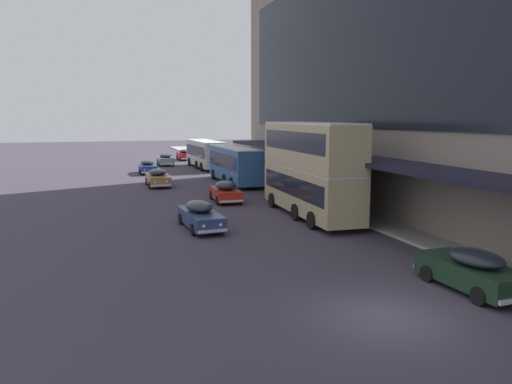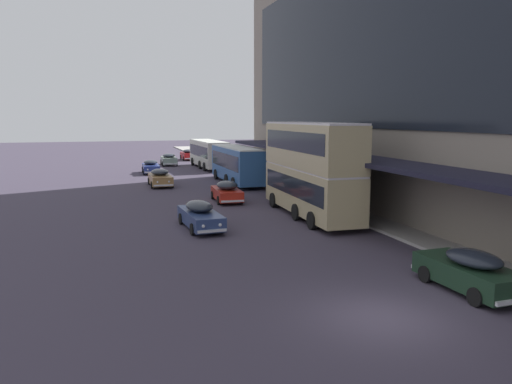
{
  "view_description": "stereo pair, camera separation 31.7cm",
  "coord_description": "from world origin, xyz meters",
  "px_view_note": "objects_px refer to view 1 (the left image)",
  "views": [
    {
      "loc": [
        -8.44,
        -12.83,
        6.18
      ],
      "look_at": [
        0.05,
        13.54,
        2.0
      ],
      "focal_mm": 35.0,
      "sensor_mm": 36.0,
      "label": 1
    },
    {
      "loc": [
        -8.13,
        -12.93,
        6.18
      ],
      "look_at": [
        0.05,
        13.54,
        2.0
      ],
      "focal_mm": 35.0,
      "sensor_mm": 36.0,
      "label": 2
    }
  ],
  "objects_px": {
    "sedan_trailing_near": "(165,159)",
    "sedan_oncoming_rear": "(184,155)",
    "transit_bus_kerbside_front": "(310,166)",
    "sedan_lead_mid": "(158,178)",
    "sedan_trailing_mid": "(225,191)",
    "sedan_second_near": "(148,167)",
    "sedan_oncoming_front": "(472,270)",
    "sedan_far_back": "(200,215)",
    "transit_bus_kerbside_far": "(235,163)",
    "transit_bus_kerbside_rear": "(206,152)"
  },
  "relations": [
    {
      "from": "sedan_trailing_near",
      "to": "sedan_oncoming_rear",
      "type": "bearing_deg",
      "value": 62.88
    },
    {
      "from": "transit_bus_kerbside_far",
      "to": "sedan_second_near",
      "type": "xyz_separation_m",
      "value": [
        -6.95,
        10.95,
        -1.23
      ]
    },
    {
      "from": "transit_bus_kerbside_rear",
      "to": "sedan_far_back",
      "type": "xyz_separation_m",
      "value": [
        -7.34,
        -32.65,
        -1.15
      ]
    },
    {
      "from": "transit_bus_kerbside_far",
      "to": "sedan_far_back",
      "type": "bearing_deg",
      "value": -111.32
    },
    {
      "from": "sedan_oncoming_front",
      "to": "sedan_second_near",
      "type": "xyz_separation_m",
      "value": [
        -7.24,
        41.68,
        -0.03
      ]
    },
    {
      "from": "transit_bus_kerbside_rear",
      "to": "sedan_oncoming_rear",
      "type": "distance_m",
      "value": 12.11
    },
    {
      "from": "sedan_oncoming_front",
      "to": "sedan_second_near",
      "type": "relative_size",
      "value": 0.97
    },
    {
      "from": "sedan_far_back",
      "to": "sedan_oncoming_rear",
      "type": "bearing_deg",
      "value": 81.38
    },
    {
      "from": "sedan_lead_mid",
      "to": "sedan_far_back",
      "type": "bearing_deg",
      "value": -89.4
    },
    {
      "from": "sedan_second_near",
      "to": "transit_bus_kerbside_far",
      "type": "bearing_deg",
      "value": -57.58
    },
    {
      "from": "sedan_oncoming_front",
      "to": "sedan_far_back",
      "type": "xyz_separation_m",
      "value": [
        -7.23,
        12.93,
        -0.01
      ]
    },
    {
      "from": "sedan_trailing_mid",
      "to": "sedan_oncoming_rear",
      "type": "relative_size",
      "value": 1.05
    },
    {
      "from": "transit_bus_kerbside_rear",
      "to": "transit_bus_kerbside_far",
      "type": "xyz_separation_m",
      "value": [
        -0.39,
        -14.85,
        0.06
      ]
    },
    {
      "from": "sedan_oncoming_front",
      "to": "sedan_lead_mid",
      "type": "relative_size",
      "value": 0.97
    },
    {
      "from": "transit_bus_kerbside_far",
      "to": "sedan_oncoming_rear",
      "type": "xyz_separation_m",
      "value": [
        -0.17,
        26.9,
        -1.19
      ]
    },
    {
      "from": "sedan_oncoming_front",
      "to": "sedan_trailing_near",
      "type": "height_order",
      "value": "sedan_oncoming_front"
    },
    {
      "from": "sedan_trailing_mid",
      "to": "sedan_second_near",
      "type": "bearing_deg",
      "value": 99.81
    },
    {
      "from": "transit_bus_kerbside_front",
      "to": "sedan_oncoming_front",
      "type": "xyz_separation_m",
      "value": [
        0.09,
        -14.16,
        -2.39
      ]
    },
    {
      "from": "sedan_second_near",
      "to": "sedan_oncoming_rear",
      "type": "bearing_deg",
      "value": 66.97
    },
    {
      "from": "transit_bus_kerbside_front",
      "to": "sedan_second_near",
      "type": "xyz_separation_m",
      "value": [
        -7.15,
        27.52,
        -2.42
      ]
    },
    {
      "from": "transit_bus_kerbside_front",
      "to": "sedan_oncoming_rear",
      "type": "relative_size",
      "value": 2.58
    },
    {
      "from": "sedan_far_back",
      "to": "sedan_lead_mid",
      "type": "distance_m",
      "value": 18.03
    },
    {
      "from": "sedan_oncoming_rear",
      "to": "sedan_second_near",
      "type": "bearing_deg",
      "value": -113.03
    },
    {
      "from": "transit_bus_kerbside_front",
      "to": "sedan_trailing_mid",
      "type": "relative_size",
      "value": 2.46
    },
    {
      "from": "transit_bus_kerbside_front",
      "to": "sedan_trailing_near",
      "type": "height_order",
      "value": "transit_bus_kerbside_front"
    },
    {
      "from": "sedan_far_back",
      "to": "sedan_oncoming_rear",
      "type": "height_order",
      "value": "sedan_oncoming_rear"
    },
    {
      "from": "transit_bus_kerbside_front",
      "to": "sedan_oncoming_front",
      "type": "distance_m",
      "value": 14.36
    },
    {
      "from": "transit_bus_kerbside_rear",
      "to": "transit_bus_kerbside_far",
      "type": "relative_size",
      "value": 1.02
    },
    {
      "from": "transit_bus_kerbside_front",
      "to": "sedan_trailing_near",
      "type": "xyz_separation_m",
      "value": [
        -4.04,
        36.3,
        -2.39
      ]
    },
    {
      "from": "transit_bus_kerbside_front",
      "to": "sedan_lead_mid",
      "type": "relative_size",
      "value": 2.41
    },
    {
      "from": "transit_bus_kerbside_front",
      "to": "transit_bus_kerbside_rear",
      "type": "relative_size",
      "value": 1.01
    },
    {
      "from": "sedan_far_back",
      "to": "sedan_oncoming_front",
      "type": "bearing_deg",
      "value": -60.78
    },
    {
      "from": "sedan_trailing_near",
      "to": "sedan_second_near",
      "type": "relative_size",
      "value": 1.03
    },
    {
      "from": "sedan_second_near",
      "to": "sedan_oncoming_rear",
      "type": "relative_size",
      "value": 1.07
    },
    {
      "from": "sedan_trailing_near",
      "to": "sedan_lead_mid",
      "type": "xyz_separation_m",
      "value": [
        -3.29,
        -19.5,
        0.0
      ]
    },
    {
      "from": "sedan_trailing_near",
      "to": "sedan_oncoming_rear",
      "type": "relative_size",
      "value": 1.09
    },
    {
      "from": "sedan_far_back",
      "to": "sedan_trailing_mid",
      "type": "bearing_deg",
      "value": 66.53
    },
    {
      "from": "sedan_trailing_near",
      "to": "sedan_second_near",
      "type": "bearing_deg",
      "value": -109.49
    },
    {
      "from": "sedan_trailing_mid",
      "to": "sedan_second_near",
      "type": "relative_size",
      "value": 0.98
    },
    {
      "from": "sedan_trailing_mid",
      "to": "sedan_far_back",
      "type": "bearing_deg",
      "value": -113.47
    },
    {
      "from": "transit_bus_kerbside_front",
      "to": "sedan_lead_mid",
      "type": "distance_m",
      "value": 18.49
    },
    {
      "from": "sedan_trailing_mid",
      "to": "sedan_far_back",
      "type": "relative_size",
      "value": 0.89
    },
    {
      "from": "sedan_oncoming_front",
      "to": "transit_bus_kerbside_front",
      "type": "bearing_deg",
      "value": 90.37
    },
    {
      "from": "sedan_oncoming_front",
      "to": "sedan_lead_mid",
      "type": "bearing_deg",
      "value": 103.48
    },
    {
      "from": "sedan_oncoming_rear",
      "to": "sedan_lead_mid",
      "type": "bearing_deg",
      "value": -104.63
    },
    {
      "from": "sedan_second_near",
      "to": "transit_bus_kerbside_front",
      "type": "bearing_deg",
      "value": -75.44
    },
    {
      "from": "sedan_trailing_mid",
      "to": "sedan_trailing_near",
      "type": "relative_size",
      "value": 0.96
    },
    {
      "from": "sedan_second_near",
      "to": "sedan_lead_mid",
      "type": "height_order",
      "value": "sedan_lead_mid"
    },
    {
      "from": "transit_bus_kerbside_far",
      "to": "sedan_far_back",
      "type": "xyz_separation_m",
      "value": [
        -6.95,
        -17.8,
        -1.21
      ]
    },
    {
      "from": "sedan_trailing_near",
      "to": "sedan_trailing_mid",
      "type": "bearing_deg",
      "value": -89.12
    }
  ]
}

